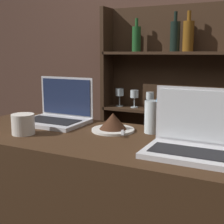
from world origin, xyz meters
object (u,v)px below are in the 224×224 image
Objects in this scene: laptop_far at (195,139)px; laptop_near at (58,113)px; water_glass at (152,117)px; cake_plate at (113,123)px; coffee_cup at (23,124)px.

laptop_near is at bearing 164.90° from laptop_far.
laptop_far is at bearing -42.32° from water_glass.
cake_plate is 1.05× the size of water_glass.
laptop_far is at bearing -15.10° from laptop_near.
water_glass is 0.54m from coffee_cup.
cake_plate is at bearing 157.90° from laptop_far.
water_glass is at bearing 137.68° from laptop_far.
cake_plate is 1.97× the size of coffee_cup.
coffee_cup is (-0.70, -0.06, -0.01)m from laptop_far.
cake_plate is at bearing 34.59° from coffee_cup.
laptop_far reaches higher than cake_plate.
water_glass is at bearing 15.91° from cake_plate.
cake_plate is at bearing -6.07° from laptop_near.
laptop_far is 1.76× the size of water_glass.
coffee_cup reaches higher than cake_plate.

